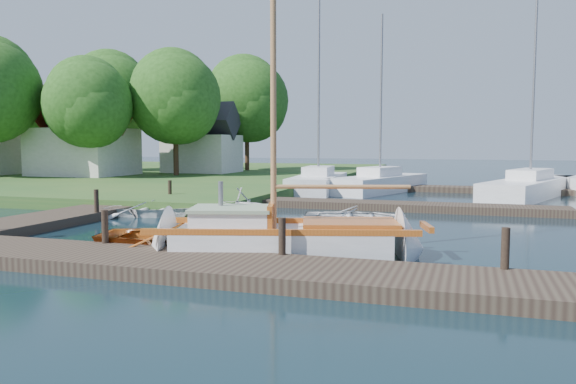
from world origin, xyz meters
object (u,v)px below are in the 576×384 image
(mooring_post_3, at_px, (505,248))
(tender_c, at_px, (355,214))
(marina_boat_1, at_px, (380,182))
(house_a, at_px, (83,139))
(dinghy, at_px, (185,233))
(tree_2, at_px, (88,103))
(tree_4, at_px, (111,97))
(mooring_post_2, at_px, (282,236))
(mooring_post_5, at_px, (170,190))
(marina_boat_3, at_px, (530,186))
(house_c, at_px, (202,145))
(mooring_post_1, at_px, (105,227))
(tree_3, at_px, (175,97))
(tree_5, at_px, (12,109))
(mooring_post_4, at_px, (96,201))
(tender_b, at_px, (243,201))
(tender_a, at_px, (149,207))
(marina_boat_0, at_px, (318,181))
(sailboat, at_px, (289,243))
(tree_7, at_px, (247,99))

(mooring_post_3, xyz_separation_m, tender_c, (-4.31, 7.06, -0.36))
(marina_boat_1, xyz_separation_m, house_a, (-20.59, 1.54, 2.40))
(dinghy, height_order, tree_2, tree_2)
(tree_4, bearing_deg, mooring_post_2, -49.02)
(mooring_post_5, xyz_separation_m, marina_boat_3, (15.17, 9.07, -0.13))
(house_a, height_order, tree_4, tree_4)
(house_c, distance_m, tree_2, 9.29)
(mooring_post_1, distance_m, tree_3, 26.05)
(marina_boat_3, relative_size, tree_5, 1.42)
(mooring_post_1, xyz_separation_m, tree_3, (-11.00, 23.05, 5.11))
(marina_boat_1, distance_m, house_c, 16.55)
(mooring_post_4, bearing_deg, marina_boat_1, 62.31)
(tender_c, bearing_deg, mooring_post_5, 61.34)
(mooring_post_2, height_order, tree_4, tree_4)
(dinghy, bearing_deg, house_c, 13.87)
(mooring_post_2, relative_size, house_c, 0.15)
(mooring_post_2, relative_size, tender_b, 0.36)
(house_a, bearing_deg, tender_c, -32.73)
(mooring_post_4, relative_size, tender_c, 0.24)
(mooring_post_1, bearing_deg, tree_5, 137.14)
(tender_a, relative_size, house_c, 0.62)
(mooring_post_3, relative_size, marina_boat_0, 0.08)
(dinghy, xyz_separation_m, marina_boat_0, (-1.35, 17.89, 0.12))
(tree_2, bearing_deg, marina_boat_0, -0.38)
(mooring_post_1, distance_m, tree_4, 33.54)
(tender_b, distance_m, house_a, 22.12)
(mooring_post_3, xyz_separation_m, marina_boat_1, (-5.41, 19.46, -0.14))
(mooring_post_3, bearing_deg, house_a, 141.07)
(tender_c, relative_size, tree_2, 0.42)
(tender_b, bearing_deg, house_a, 65.61)
(sailboat, height_order, dinghy, sailboat)
(mooring_post_3, bearing_deg, mooring_post_4, 158.96)
(tree_7, bearing_deg, tender_c, -60.29)
(marina_boat_1, bearing_deg, tree_4, 90.99)
(mooring_post_3, bearing_deg, tree_7, 120.10)
(mooring_post_4, bearing_deg, house_a, 129.09)
(marina_boat_1, relative_size, house_c, 1.82)
(house_c, relative_size, tree_3, 0.60)
(tender_a, relative_size, tree_5, 0.40)
(marina_boat_3, bearing_deg, mooring_post_2, -179.45)
(marina_boat_3, bearing_deg, tender_c, 171.50)
(mooring_post_1, height_order, marina_boat_1, marina_boat_1)
(mooring_post_5, bearing_deg, marina_boat_3, 30.87)
(tender_a, bearing_deg, tender_b, -85.90)
(house_a, relative_size, tree_7, 0.67)
(mooring_post_1, xyz_separation_m, tree_4, (-19.00, 27.05, 5.67))
(tree_2, bearing_deg, mooring_post_4, -51.95)
(tender_a, xyz_separation_m, house_a, (-14.00, 14.28, 2.63))
(house_a, relative_size, tree_4, 0.65)
(dinghy, bearing_deg, marina_boat_1, -18.23)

